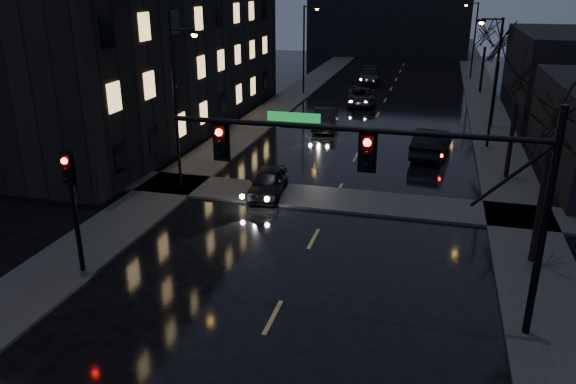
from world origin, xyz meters
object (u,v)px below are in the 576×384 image
Objects in this scene: oncoming_car_d at (370,75)px; oncoming_car_c at (362,97)px; lead_car at (432,142)px; oncoming_car_b at (325,119)px; oncoming_car_a at (268,182)px.

oncoming_car_c is at bearing -92.97° from oncoming_car_d.
lead_car reaches higher than oncoming_car_d.
oncoming_car_b is 0.87× the size of oncoming_car_c.
lead_car reaches higher than oncoming_car_c.
oncoming_car_b reaches higher than oncoming_car_a.
oncoming_car_d is at bearing 83.52° from oncoming_car_a.
oncoming_car_a is at bearing -96.61° from oncoming_car_b.
oncoming_car_c is (1.49, 23.06, 0.04)m from oncoming_car_a.
oncoming_car_c is at bearing -58.62° from lead_car.
oncoming_car_a is at bearing -97.83° from oncoming_car_d.
oncoming_car_b is 8.94m from lead_car.
oncoming_car_b is 9.38m from oncoming_car_c.
oncoming_car_a is 0.77× the size of oncoming_car_c.
oncoming_car_c is 15.42m from lead_car.
lead_car is at bearing -73.79° from oncoming_car_c.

